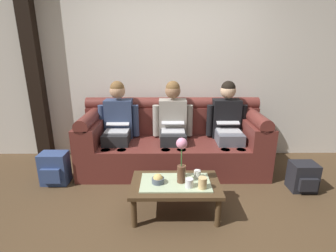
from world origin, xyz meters
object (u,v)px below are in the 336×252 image
(cup_far_center, at_px, (183,171))
(backpack_left, at_px, (55,169))
(person_left, at_px, (118,123))
(person_middle, at_px, (173,123))
(person_right, at_px, (228,123))
(cup_far_left, at_px, (203,183))
(cup_near_right, at_px, (189,183))
(couch, at_px, (173,143))
(cup_near_left, at_px, (197,174))
(backpack_right, at_px, (303,177))
(flower_vase, at_px, (181,159))
(coffee_table, at_px, (175,187))
(snack_bowl, at_px, (158,179))

(cup_far_center, height_order, backpack_left, cup_far_center)
(person_left, relative_size, person_middle, 1.00)
(person_right, height_order, cup_far_left, person_right)
(person_middle, relative_size, backpack_left, 3.01)
(cup_near_right, relative_size, cup_far_center, 0.72)
(couch, relative_size, cup_near_left, 32.13)
(cup_far_left, bearing_deg, person_left, 130.58)
(cup_far_center, distance_m, backpack_right, 1.52)
(person_middle, height_order, person_right, same)
(flower_vase, bearing_deg, coffee_table, 179.27)
(couch, xyz_separation_m, backpack_right, (1.54, -0.64, -0.20))
(person_middle, relative_size, cup_near_right, 14.10)
(person_left, distance_m, cup_near_left, 1.41)
(person_middle, distance_m, cup_near_right, 1.19)
(person_right, bearing_deg, person_left, 179.99)
(cup_near_right, xyz_separation_m, cup_far_center, (-0.05, 0.21, 0.02))
(flower_vase, relative_size, cup_near_left, 6.08)
(person_left, height_order, person_right, same)
(person_middle, distance_m, coffee_table, 1.12)
(cup_near_right, bearing_deg, couch, 96.40)
(person_middle, bearing_deg, snack_bowl, -99.21)
(couch, height_order, flower_vase, couch)
(backpack_right, bearing_deg, backpack_left, 176.58)
(flower_vase, xyz_separation_m, cup_near_left, (0.17, 0.09, -0.22))
(cup_far_left, bearing_deg, person_right, 67.04)
(cup_far_left, xyz_separation_m, backpack_left, (-1.75, 0.72, -0.21))
(couch, xyz_separation_m, person_right, (0.75, -0.00, 0.29))
(person_right, xyz_separation_m, coffee_table, (-0.75, -1.06, -0.36))
(backpack_left, bearing_deg, cup_near_right, -23.33)
(person_left, bearing_deg, person_middle, -0.01)
(snack_bowl, relative_size, cup_near_left, 1.59)
(cup_near_right, bearing_deg, coffee_table, 143.86)
(snack_bowl, distance_m, cup_near_left, 0.42)
(coffee_table, distance_m, backpack_right, 1.61)
(couch, relative_size, cup_far_left, 22.34)
(backpack_right, bearing_deg, cup_near_right, -159.87)
(cup_far_center, bearing_deg, coffee_table, -123.57)
(person_right, distance_m, snack_bowl, 1.45)
(couch, relative_size, coffee_table, 2.77)
(flower_vase, distance_m, backpack_right, 1.61)
(flower_vase, xyz_separation_m, backpack_left, (-1.55, 0.60, -0.41))
(coffee_table, bearing_deg, cup_near_right, -36.14)
(couch, distance_m, backpack_right, 1.68)
(snack_bowl, height_order, cup_far_center, cup_far_center)
(person_right, distance_m, coffee_table, 1.35)
(coffee_table, height_order, cup_far_left, cup_far_left)
(cup_near_left, distance_m, cup_near_right, 0.21)
(snack_bowl, distance_m, cup_near_right, 0.32)
(snack_bowl, xyz_separation_m, cup_near_right, (0.31, -0.08, 0.01))
(cup_near_right, distance_m, backpack_right, 1.52)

